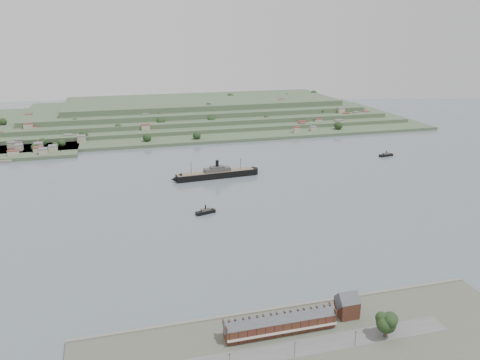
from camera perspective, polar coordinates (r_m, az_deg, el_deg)
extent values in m
plane|color=slate|center=(385.63, -2.20, -3.71)|extent=(1400.00, 1400.00, 0.00)
cube|color=#4C5142|center=(228.77, 9.22, -20.45)|extent=(220.00, 80.00, 2.00)
cube|color=slate|center=(257.63, 5.58, -15.31)|extent=(220.00, 2.00, 2.60)
cube|color=#595959|center=(232.41, 8.60, -19.38)|extent=(140.00, 12.00, 0.10)
cube|color=#4A2A1A|center=(237.62, 4.92, -17.26)|extent=(55.00, 8.00, 7.00)
cube|color=#3C3F45|center=(235.62, 4.95, -16.56)|extent=(55.60, 8.15, 8.15)
cube|color=#A9A295|center=(234.26, 5.34, -18.00)|extent=(55.00, 1.60, 0.25)
cube|color=#4A2A1A|center=(228.47, -1.86, -17.43)|extent=(0.50, 8.40, 3.00)
cube|color=#4A2A1A|center=(244.58, 11.24, -15.17)|extent=(0.50, 8.40, 3.00)
cube|color=black|center=(228.73, -0.46, -16.94)|extent=(0.90, 1.40, 3.20)
cube|color=black|center=(229.93, 0.92, -16.74)|extent=(0.90, 1.40, 3.20)
cube|color=black|center=(233.47, 4.30, -16.19)|extent=(0.90, 1.40, 3.20)
cube|color=black|center=(235.10, 5.62, -15.96)|extent=(0.90, 1.40, 3.20)
cube|color=black|center=(239.67, 8.81, -15.38)|extent=(0.90, 1.40, 3.20)
cube|color=black|center=(241.70, 10.05, -15.14)|extent=(0.90, 1.40, 3.20)
cube|color=#4A2A1A|center=(253.50, 12.89, -14.94)|extent=(10.00, 10.00, 9.00)
cube|color=#3C3F45|center=(251.12, 12.96, -14.07)|extent=(10.40, 10.18, 10.18)
cube|color=#395136|center=(727.62, -8.66, 6.63)|extent=(760.00, 260.00, 4.00)
cube|color=#395136|center=(753.57, -7.39, 7.42)|extent=(680.00, 220.00, 5.00)
cube|color=#395136|center=(769.33, -6.44, 8.09)|extent=(600.00, 200.00, 6.00)
cube|color=#395136|center=(785.23, -5.54, 8.80)|extent=(520.00, 180.00, 7.00)
cube|color=#395136|center=(801.28, -4.67, 9.55)|extent=(440.00, 160.00, 8.00)
cube|color=#395136|center=(627.46, -25.85, 3.22)|extent=(150.00, 90.00, 4.00)
cube|color=slate|center=(588.64, -26.99, 2.12)|extent=(22.00, 14.00, 2.80)
cube|color=black|center=(468.01, -2.99, 0.63)|extent=(80.30, 16.75, 6.20)
cone|color=black|center=(458.85, -7.76, 0.13)|extent=(11.42, 11.42, 10.63)
cylinder|color=black|center=(480.31, 1.57, 1.10)|extent=(10.63, 10.63, 6.20)
cube|color=#73614C|center=(467.02, -3.00, 1.02)|extent=(78.46, 15.73, 0.53)
cube|color=#403E3B|center=(466.94, -2.79, 1.27)|extent=(27.11, 10.00, 3.54)
cube|color=#403E3B|center=(466.26, -2.80, 1.55)|extent=(14.61, 7.27, 2.21)
cylinder|color=black|center=(465.32, -2.80, 1.95)|extent=(3.19, 3.19, 7.97)
cylinder|color=#43301F|center=(459.21, -5.97, 1.42)|extent=(0.44, 0.44, 14.17)
cylinder|color=#43301F|center=(473.49, 0.08, 1.92)|extent=(0.44, 0.44, 12.40)
cube|color=black|center=(378.92, -4.22, -3.94)|extent=(16.97, 8.67, 2.62)
cube|color=#403E3B|center=(378.19, -4.23, -3.66)|extent=(8.05, 5.37, 1.97)
cylinder|color=black|center=(377.40, -4.23, -3.35)|extent=(1.09, 1.09, 3.83)
cube|color=black|center=(595.25, -21.01, 3.02)|extent=(16.30, 7.98, 2.10)
cube|color=#403E3B|center=(594.87, -21.03, 3.16)|extent=(7.70, 5.07, 1.57)
cylinder|color=black|center=(594.47, -21.05, 3.32)|extent=(0.87, 0.87, 3.06)
cube|color=black|center=(574.57, 17.37, 2.90)|extent=(18.25, 7.78, 2.36)
cube|color=#403E3B|center=(574.14, 17.39, 3.07)|extent=(8.50, 5.19, 1.77)
cylinder|color=black|center=(573.67, 17.41, 3.26)|extent=(0.98, 0.98, 3.44)
cylinder|color=#43301F|center=(244.19, 17.29, -17.27)|extent=(1.27, 1.27, 5.29)
sphere|color=#1D3115|center=(241.54, 17.40, -16.35)|extent=(9.52, 9.52, 9.52)
sphere|color=#1D3115|center=(242.97, 17.84, -15.87)|extent=(7.41, 7.41, 7.41)
sphere|color=#1D3115|center=(239.15, 17.17, -16.55)|extent=(6.77, 6.77, 6.77)
sphere|color=#1D3115|center=(238.76, 17.88, -16.08)|extent=(6.35, 6.35, 6.35)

